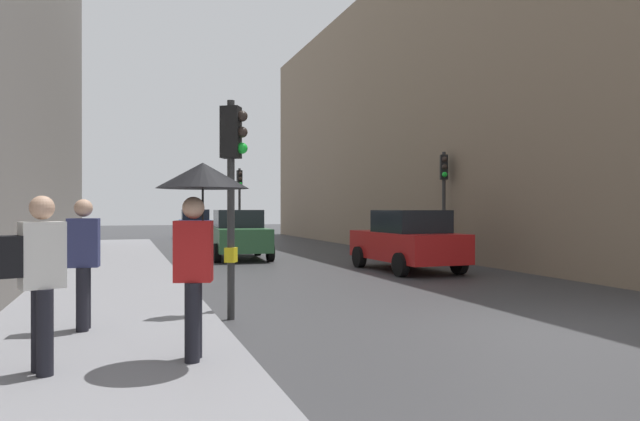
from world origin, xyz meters
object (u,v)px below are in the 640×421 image
at_px(traffic_light_near_right, 232,168).
at_px(car_green_estate, 239,234).
at_px(traffic_light_far_median, 240,192).
at_px(pedestrian_with_umbrella, 200,205).
at_px(pedestrian_with_black_backpack, 37,273).
at_px(pedestrian_with_grey_backpack, 80,256).
at_px(car_blue_van, 195,224).
at_px(car_red_sedan, 407,241).
at_px(traffic_light_mid_street, 444,186).

bearing_deg(traffic_light_near_right, car_green_estate, 78.84).
relative_size(traffic_light_far_median, pedestrian_with_umbrella, 1.78).
distance_m(pedestrian_with_black_backpack, pedestrian_with_grey_backpack, 2.18).
height_order(traffic_light_near_right, pedestrian_with_grey_backpack, traffic_light_near_right).
relative_size(traffic_light_far_median, car_blue_van, 0.89).
bearing_deg(car_blue_van, pedestrian_with_grey_backpack, -99.64).
distance_m(traffic_light_near_right, pedestrian_with_umbrella, 3.23).
distance_m(traffic_light_near_right, car_green_estate, 11.95).
xyz_separation_m(car_red_sedan, pedestrian_with_umbrella, (-7.04, -8.92, 0.96)).
bearing_deg(pedestrian_with_grey_backpack, car_red_sedan, 39.10).
xyz_separation_m(traffic_light_near_right, car_blue_van, (2.52, 27.05, -1.58)).
xyz_separation_m(pedestrian_with_umbrella, pedestrian_with_black_backpack, (-1.60, -0.06, -0.68)).
relative_size(pedestrian_with_umbrella, pedestrian_with_black_backpack, 1.21).
distance_m(car_red_sedan, pedestrian_with_black_backpack, 12.46).
bearing_deg(pedestrian_with_black_backpack, car_green_estate, 72.01).
height_order(car_red_sedan, pedestrian_with_umbrella, pedestrian_with_umbrella).
bearing_deg(traffic_light_mid_street, pedestrian_with_umbrella, -130.59).
bearing_deg(traffic_light_far_median, car_blue_van, 99.47).
bearing_deg(car_green_estate, pedestrian_with_umbrella, -102.26).
bearing_deg(car_green_estate, traffic_light_near_right, -101.16).
bearing_deg(car_blue_van, car_green_estate, -90.83).
distance_m(traffic_light_far_median, pedestrian_with_umbrella, 22.91).
height_order(traffic_light_mid_street, pedestrian_with_grey_backpack, traffic_light_mid_street).
distance_m(traffic_light_far_median, car_green_estate, 8.08).
height_order(traffic_light_far_median, car_red_sedan, traffic_light_far_median).
relative_size(traffic_light_mid_street, car_red_sedan, 0.88).
relative_size(car_blue_van, pedestrian_with_black_backpack, 2.43).
distance_m(car_red_sedan, pedestrian_with_grey_backpack, 10.81).
bearing_deg(traffic_light_mid_street, car_green_estate, 151.36).
distance_m(car_red_sedan, car_green_estate, 6.92).
distance_m(car_blue_van, car_green_estate, 15.43).
xyz_separation_m(traffic_light_far_median, pedestrian_with_black_backpack, (-6.29, -22.47, -1.46)).
bearing_deg(traffic_light_far_median, pedestrian_with_umbrella, -101.83).
relative_size(traffic_light_mid_street, traffic_light_near_right, 1.05).
bearing_deg(pedestrian_with_umbrella, pedestrian_with_black_backpack, -177.88).
bearing_deg(car_blue_van, pedestrian_with_black_backpack, -99.42).
bearing_deg(car_blue_van, traffic_light_near_right, -95.31).
distance_m(traffic_light_far_median, car_red_sedan, 13.80).
height_order(traffic_light_far_median, pedestrian_with_umbrella, traffic_light_far_median).
height_order(traffic_light_mid_street, pedestrian_with_black_backpack, traffic_light_mid_street).
height_order(traffic_light_far_median, car_green_estate, traffic_light_far_median).
distance_m(traffic_light_mid_street, car_red_sedan, 3.80).
bearing_deg(traffic_light_near_right, traffic_light_mid_street, 43.13).
bearing_deg(traffic_light_far_median, traffic_light_mid_street, -66.50).
relative_size(traffic_light_near_right, car_green_estate, 0.83).
distance_m(traffic_light_far_median, traffic_light_mid_street, 12.25).
relative_size(car_red_sedan, car_green_estate, 0.99).
height_order(car_green_estate, pedestrian_with_grey_backpack, pedestrian_with_grey_backpack).
distance_m(pedestrian_with_umbrella, pedestrian_with_black_backpack, 1.73).
bearing_deg(traffic_light_near_right, car_blue_van, 84.69).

